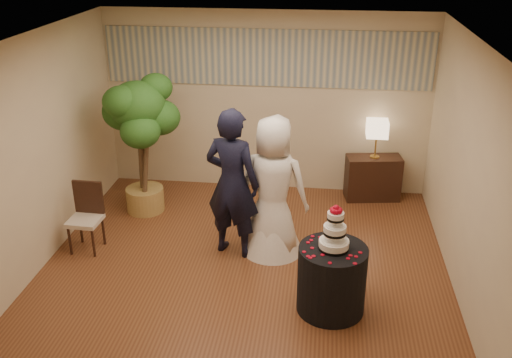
# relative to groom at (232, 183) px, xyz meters

# --- Properties ---
(floor) EXTENTS (5.00, 5.00, 0.00)m
(floor) POSITION_rel_groom_xyz_m (0.20, -0.40, -0.97)
(floor) COLOR brown
(floor) RESTS_ON ground
(ceiling) EXTENTS (5.00, 5.00, 0.00)m
(ceiling) POSITION_rel_groom_xyz_m (0.20, -0.40, 1.83)
(ceiling) COLOR white
(ceiling) RESTS_ON wall_back
(wall_back) EXTENTS (5.00, 0.06, 2.80)m
(wall_back) POSITION_rel_groom_xyz_m (0.20, 2.10, 0.43)
(wall_back) COLOR beige
(wall_back) RESTS_ON ground
(wall_front) EXTENTS (5.00, 0.06, 2.80)m
(wall_front) POSITION_rel_groom_xyz_m (0.20, -2.90, 0.43)
(wall_front) COLOR beige
(wall_front) RESTS_ON ground
(wall_left) EXTENTS (0.06, 5.00, 2.80)m
(wall_left) POSITION_rel_groom_xyz_m (-2.30, -0.40, 0.43)
(wall_left) COLOR beige
(wall_left) RESTS_ON ground
(wall_right) EXTENTS (0.06, 5.00, 2.80)m
(wall_right) POSITION_rel_groom_xyz_m (2.70, -0.40, 0.43)
(wall_right) COLOR beige
(wall_right) RESTS_ON ground
(mural_border) EXTENTS (4.90, 0.02, 0.85)m
(mural_border) POSITION_rel_groom_xyz_m (0.20, 2.08, 1.13)
(mural_border) COLOR #9B9E8F
(mural_border) RESTS_ON wall_back
(groom) EXTENTS (0.81, 0.65, 1.94)m
(groom) POSITION_rel_groom_xyz_m (0.00, 0.00, 0.00)
(groom) COLOR black
(groom) RESTS_ON floor
(bride) EXTENTS (1.03, 0.94, 1.83)m
(bride) POSITION_rel_groom_xyz_m (0.50, 0.09, -0.06)
(bride) COLOR white
(bride) RESTS_ON floor
(cake_table) EXTENTS (0.92, 0.92, 0.77)m
(cake_table) POSITION_rel_groom_xyz_m (1.26, -1.08, -0.59)
(cake_table) COLOR black
(cake_table) RESTS_ON floor
(wedding_cake) EXTENTS (0.33, 0.33, 0.52)m
(wedding_cake) POSITION_rel_groom_xyz_m (1.26, -1.08, 0.06)
(wedding_cake) COLOR white
(wedding_cake) RESTS_ON cake_table
(console) EXTENTS (0.87, 0.49, 0.69)m
(console) POSITION_rel_groom_xyz_m (1.88, 1.84, -0.63)
(console) COLOR black
(console) RESTS_ON floor
(table_lamp) EXTENTS (0.32, 0.32, 0.58)m
(table_lamp) POSITION_rel_groom_xyz_m (1.88, 1.84, 0.00)
(table_lamp) COLOR beige
(table_lamp) RESTS_ON console
(ficus_tree) EXTENTS (1.18, 1.18, 2.07)m
(ficus_tree) POSITION_rel_groom_xyz_m (-1.49, 1.01, 0.06)
(ficus_tree) COLOR #285B1D
(ficus_tree) RESTS_ON floor
(side_chair) EXTENTS (0.43, 0.45, 0.90)m
(side_chair) POSITION_rel_groom_xyz_m (-1.90, -0.19, -0.52)
(side_chair) COLOR black
(side_chair) RESTS_ON floor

